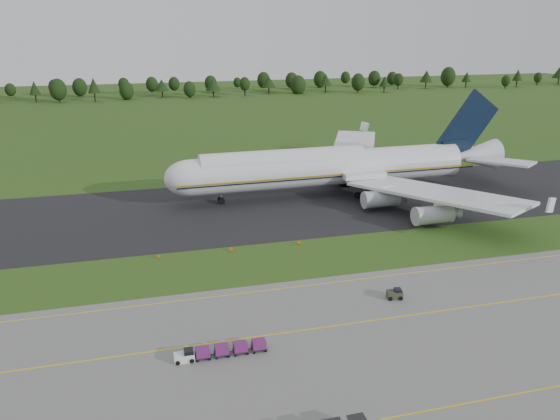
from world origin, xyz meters
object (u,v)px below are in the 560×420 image
object	(u,v)px
aircraft	(336,166)
edge_markers	(231,250)
baggage_train	(220,351)
utility_cart	(395,295)

from	to	relation	value
aircraft	edge_markers	xyz separation A→B (m)	(-29.06, -27.19, -6.30)
aircraft	baggage_train	xyz separation A→B (m)	(-35.77, -58.24, -5.80)
baggage_train	edge_markers	world-z (taller)	baggage_train
edge_markers	utility_cart	bearing A→B (deg)	-49.44
aircraft	utility_cart	world-z (taller)	aircraft
aircraft	utility_cart	size ratio (longest dim) A/B	34.88
utility_cart	edge_markers	distance (m)	30.46
utility_cart	baggage_train	bearing A→B (deg)	-163.39
baggage_train	utility_cart	bearing A→B (deg)	16.61
aircraft	edge_markers	bearing A→B (deg)	-136.91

